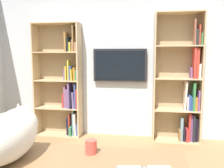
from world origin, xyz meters
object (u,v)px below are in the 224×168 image
(bookshelf_left, at_px, (183,84))
(bookshelf_right, at_px, (63,83))
(wall_mounted_tv, at_px, (120,65))
(cat, at_px, (11,133))
(coffee_mug, at_px, (91,147))

(bookshelf_left, relative_size, bookshelf_right, 1.06)
(bookshelf_left, height_order, wall_mounted_tv, bookshelf_left)
(bookshelf_left, xyz_separation_m, cat, (1.47, 2.55, -0.05))
(wall_mounted_tv, relative_size, cat, 1.35)
(bookshelf_right, bearing_deg, wall_mounted_tv, -175.26)
(wall_mounted_tv, xyz_separation_m, coffee_mug, (-0.09, 2.48, -0.47))
(coffee_mug, bearing_deg, bookshelf_right, -65.39)
(bookshelf_left, distance_m, cat, 2.94)
(bookshelf_left, xyz_separation_m, coffee_mug, (0.97, 2.40, -0.17))
(bookshelf_left, xyz_separation_m, wall_mounted_tv, (1.06, -0.08, 0.30))
(cat, bearing_deg, bookshelf_left, -119.99)
(bookshelf_left, distance_m, bookshelf_right, 2.07)
(bookshelf_right, height_order, cat, bookshelf_right)
(bookshelf_left, height_order, cat, bookshelf_left)
(bookshelf_left, bearing_deg, bookshelf_right, 0.00)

